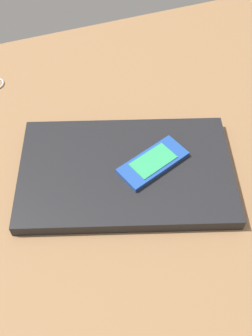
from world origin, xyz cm
name	(u,v)px	position (x,y,z in cm)	size (l,w,h in cm)	color
desk_surface	(96,174)	(0.00, 0.00, 1.50)	(120.00, 80.00, 3.00)	olive
laptop_closed	(126,171)	(-4.35, 3.09, 4.07)	(34.46, 21.25, 2.14)	black
cell_phone_on_laptop	(153,162)	(-8.69, 3.89, 5.59)	(12.52, 8.54, 0.96)	#1E479E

